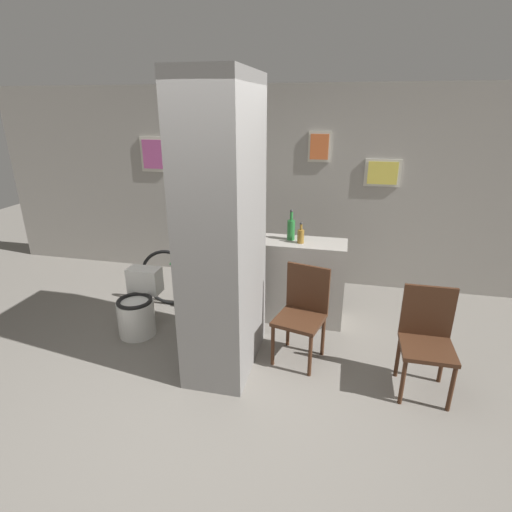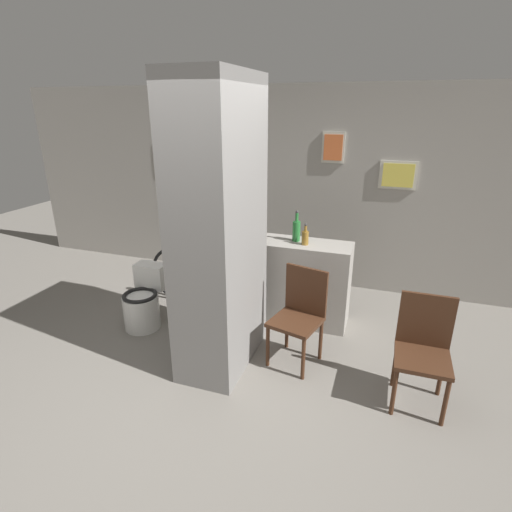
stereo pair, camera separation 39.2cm
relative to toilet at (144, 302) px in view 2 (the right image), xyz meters
The scene contains 10 objects.
ground_plane 1.33m from the toilet, 37.99° to the right, with size 14.00×14.00×0.00m, color slate.
wall_back 2.33m from the toilet, 60.74° to the left, with size 8.00×0.09×2.60m.
pillar_center 1.51m from the toilet, 14.61° to the right, with size 0.58×1.04×2.60m.
counter_shelf 1.74m from the toilet, 23.31° to the left, with size 1.13×0.44×0.94m.
toilet is the anchor object (origin of this frame).
chair_near_pillar 1.80m from the toilet, ahead, with size 0.52×0.52×0.92m.
chair_by_doorway 2.88m from the toilet, ahead, with size 0.43×0.43×0.92m.
bicycle 0.85m from the toilet, 51.13° to the left, with size 1.66×0.42×0.78m.
bottle_tall 1.87m from the toilet, 25.25° to the left, with size 0.09×0.09×0.34m.
bottle_short 1.92m from the toilet, 20.93° to the left, with size 0.07×0.07×0.23m.
Camera 2 is at (1.45, -2.55, 2.34)m, focal length 28.00 mm.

